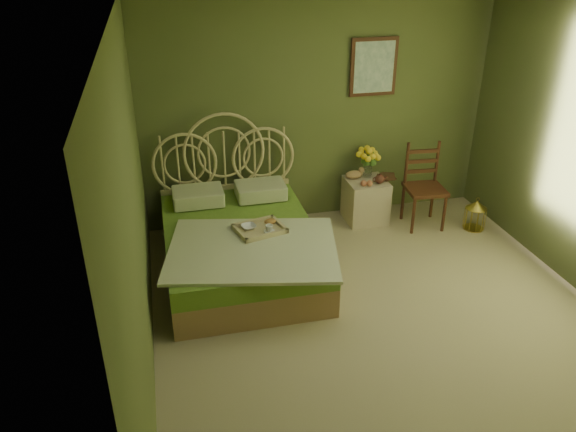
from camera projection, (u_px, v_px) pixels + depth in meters
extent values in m
plane|color=tan|center=(386.00, 324.00, 4.94)|extent=(4.50, 4.50, 0.00)
plane|color=silver|center=(416.00, 13.00, 3.76)|extent=(4.50, 4.50, 0.00)
plane|color=#576133|center=(318.00, 110.00, 6.30)|extent=(4.00, 0.00, 4.00)
plane|color=#576133|center=(134.00, 216.00, 3.94)|extent=(0.00, 4.50, 4.50)
cube|color=#3D2210|center=(374.00, 67.00, 6.21)|extent=(0.54, 0.03, 0.64)
cube|color=silver|center=(374.00, 67.00, 6.19)|extent=(0.46, 0.01, 0.56)
cube|color=#A17A50|center=(241.00, 259.00, 5.65)|extent=(1.45, 1.94, 0.29)
cube|color=olive|center=(240.00, 238.00, 5.54)|extent=(1.45, 1.94, 0.19)
cube|color=beige|center=(253.00, 249.00, 5.12)|extent=(1.73, 1.45, 0.03)
cube|color=beige|center=(198.00, 196.00, 5.97)|extent=(0.53, 0.39, 0.15)
cube|color=beige|center=(261.00, 190.00, 6.11)|extent=(0.53, 0.39, 0.15)
cube|color=beige|center=(260.00, 232.00, 5.41)|extent=(0.52, 0.45, 0.04)
ellipsoid|color=#B77A38|center=(270.00, 221.00, 5.49)|extent=(0.12, 0.07, 0.05)
cube|color=#C2B59E|center=(365.00, 200.00, 6.62)|extent=(0.46, 0.46, 0.51)
cylinder|color=silver|center=(368.00, 170.00, 6.57)|extent=(0.10, 0.10, 0.18)
ellipsoid|color=#A17A50|center=(354.00, 175.00, 6.54)|extent=(0.21, 0.11, 0.10)
sphere|color=#CA704E|center=(364.00, 183.00, 6.35)|extent=(0.07, 0.07, 0.07)
sphere|color=#CA704E|center=(370.00, 183.00, 6.35)|extent=(0.07, 0.07, 0.07)
cube|color=#3D2210|center=(425.00, 189.00, 6.41)|extent=(0.46, 0.46, 0.04)
cylinder|color=#3D2210|center=(415.00, 216.00, 6.32)|extent=(0.04, 0.04, 0.46)
cylinder|color=#3D2210|center=(445.00, 212.00, 6.39)|extent=(0.04, 0.04, 0.46)
cylinder|color=#3D2210|center=(402.00, 202.00, 6.63)|extent=(0.04, 0.04, 0.46)
cylinder|color=#3D2210|center=(430.00, 199.00, 6.71)|extent=(0.04, 0.04, 0.46)
cube|color=#3D2210|center=(421.00, 163.00, 6.45)|extent=(0.37, 0.07, 0.51)
cylinder|color=#B49939|center=(473.00, 228.00, 6.53)|extent=(0.23, 0.23, 0.01)
cylinder|color=#B49939|center=(475.00, 218.00, 6.48)|extent=(0.23, 0.23, 0.26)
cone|color=#B49939|center=(477.00, 205.00, 6.40)|extent=(0.23, 0.23, 0.09)
imported|color=#381E0F|center=(381.00, 178.00, 6.56)|extent=(0.17, 0.22, 0.02)
imported|color=#472819|center=(381.00, 176.00, 6.55)|extent=(0.23, 0.26, 0.02)
imported|color=white|center=(249.00, 227.00, 5.41)|extent=(0.17, 0.17, 0.03)
imported|color=white|center=(269.00, 228.00, 5.35)|extent=(0.09, 0.09, 0.07)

